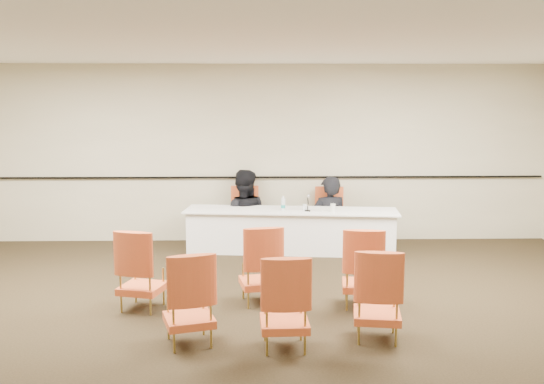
% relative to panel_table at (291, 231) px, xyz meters
% --- Properties ---
extents(floor, '(10.00, 10.00, 0.00)m').
position_rel_panel_table_xyz_m(floor, '(-0.54, -3.18, -0.34)').
color(floor, black).
rests_on(floor, ground).
extents(ceiling, '(10.00, 10.00, 0.00)m').
position_rel_panel_table_xyz_m(ceiling, '(-0.54, -3.18, 2.66)').
color(ceiling, white).
rests_on(ceiling, ground).
extents(wall_back, '(10.00, 0.04, 3.00)m').
position_rel_panel_table_xyz_m(wall_back, '(-0.54, 0.82, 1.16)').
color(wall_back, '#BCB393').
rests_on(wall_back, ground).
extents(wall_rail, '(9.80, 0.04, 0.03)m').
position_rel_panel_table_xyz_m(wall_rail, '(-0.54, 0.78, 0.76)').
color(wall_rail, black).
rests_on(wall_rail, wall_back).
extents(panel_table, '(3.43, 1.14, 0.67)m').
position_rel_panel_table_xyz_m(panel_table, '(0.00, 0.00, 0.00)').
color(panel_table, white).
rests_on(panel_table, ground).
extents(panelist_main, '(0.70, 0.54, 1.73)m').
position_rel_panel_table_xyz_m(panelist_main, '(0.66, 0.45, -0.04)').
color(panelist_main, black).
rests_on(panelist_main, ground).
extents(panelist_main_chair, '(0.55, 0.55, 0.95)m').
position_rel_panel_table_xyz_m(panelist_main_chair, '(0.66, 0.45, 0.14)').
color(panelist_main_chair, '#DD4B27').
rests_on(panelist_main_chair, ground).
extents(panelist_second, '(0.90, 0.72, 1.77)m').
position_rel_panel_table_xyz_m(panelist_second, '(-0.77, 0.60, 0.03)').
color(panelist_second, black).
rests_on(panelist_second, ground).
extents(panelist_second_chair, '(0.55, 0.55, 0.95)m').
position_rel_panel_table_xyz_m(panelist_second_chair, '(-0.77, 0.60, 0.14)').
color(panelist_second_chair, '#DD4B27').
rests_on(panelist_second_chair, ground).
extents(papers, '(0.31, 0.23, 0.00)m').
position_rel_panel_table_xyz_m(papers, '(0.32, -0.09, 0.34)').
color(papers, silver).
rests_on(papers, panel_table).
extents(microphone, '(0.11, 0.19, 0.25)m').
position_rel_panel_table_xyz_m(microphone, '(0.26, -0.14, 0.46)').
color(microphone, black).
rests_on(microphone, panel_table).
extents(water_bottle, '(0.09, 0.09, 0.23)m').
position_rel_panel_table_xyz_m(water_bottle, '(-0.13, -0.05, 0.45)').
color(water_bottle, teal).
rests_on(water_bottle, panel_table).
extents(drinking_glass, '(0.07, 0.07, 0.10)m').
position_rel_panel_table_xyz_m(drinking_glass, '(0.21, -0.06, 0.39)').
color(drinking_glass, white).
rests_on(drinking_glass, panel_table).
extents(coffee_cup, '(0.09, 0.09, 0.13)m').
position_rel_panel_table_xyz_m(coffee_cup, '(0.65, -0.18, 0.40)').
color(coffee_cup, silver).
rests_on(coffee_cup, panel_table).
extents(aud_chair_front_left, '(0.61, 0.61, 0.95)m').
position_rel_panel_table_xyz_m(aud_chair_front_left, '(-1.86, -2.67, 0.14)').
color(aud_chair_front_left, '#DD4B27').
rests_on(aud_chair_front_left, ground).
extents(aud_chair_front_mid, '(0.58, 0.58, 0.95)m').
position_rel_panel_table_xyz_m(aud_chair_front_mid, '(-0.50, -2.49, 0.14)').
color(aud_chair_front_mid, '#DD4B27').
rests_on(aud_chair_front_mid, ground).
extents(aud_chair_front_right, '(0.56, 0.56, 0.95)m').
position_rel_panel_table_xyz_m(aud_chair_front_right, '(0.69, -2.64, 0.14)').
color(aud_chair_front_right, '#DD4B27').
rests_on(aud_chair_front_right, ground).
extents(aud_chair_back_left, '(0.62, 0.62, 0.95)m').
position_rel_panel_table_xyz_m(aud_chair_back_left, '(-1.21, -3.71, 0.14)').
color(aud_chair_back_left, '#DD4B27').
rests_on(aud_chair_back_left, ground).
extents(aud_chair_back_mid, '(0.52, 0.52, 0.95)m').
position_rel_panel_table_xyz_m(aud_chair_back_mid, '(-0.27, -3.84, 0.14)').
color(aud_chair_back_mid, '#DD4B27').
rests_on(aud_chair_back_mid, ground).
extents(aud_chair_back_right, '(0.57, 0.57, 0.95)m').
position_rel_panel_table_xyz_m(aud_chair_back_right, '(0.67, -3.63, 0.14)').
color(aud_chair_back_right, '#DD4B27').
rests_on(aud_chair_back_right, ground).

